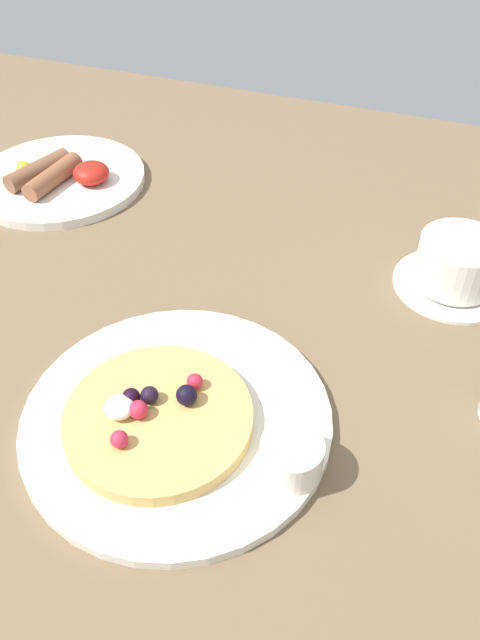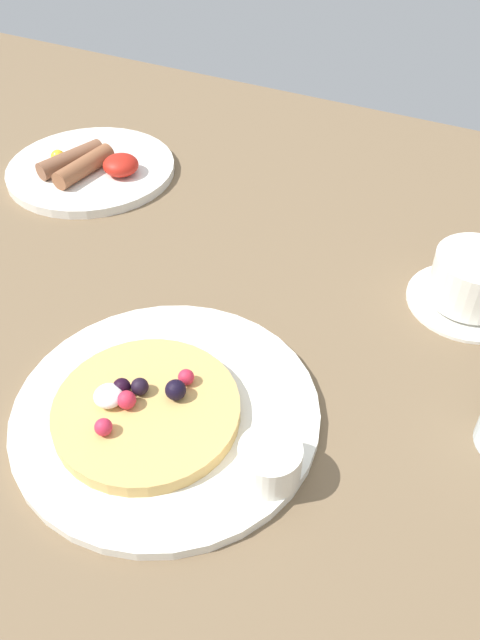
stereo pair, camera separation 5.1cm
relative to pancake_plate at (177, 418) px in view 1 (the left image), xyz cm
name	(u,v)px [view 1 (the left image)]	position (x,y,z in cm)	size (l,w,h in cm)	color
ground_plane	(162,365)	(-4.98, 6.96, -2.03)	(187.30, 123.07, 3.00)	brown
pancake_plate	(177,418)	(0.00, 0.00, 0.00)	(27.24, 27.24, 1.06)	white
pancake_with_berries	(157,417)	(-1.08, -1.47, 1.35)	(16.26, 16.26, 3.22)	tan
syrup_ramekin	(291,457)	(10.99, -2.04, 2.25)	(5.10, 5.10, 3.34)	white
breakfast_plate	(60,179)	(-31.56, 31.49, 0.07)	(22.81, 22.81, 1.21)	white
fried_breakfast	(55,173)	(-31.03, 30.24, 1.80)	(15.30, 10.42, 2.81)	brown
coffee_saucer	(452,283)	(20.61, 27.50, -0.12)	(12.77, 12.77, 0.83)	white
coffee_cup	(460,260)	(20.70, 27.60, 2.99)	(9.63, 10.08, 5.19)	white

